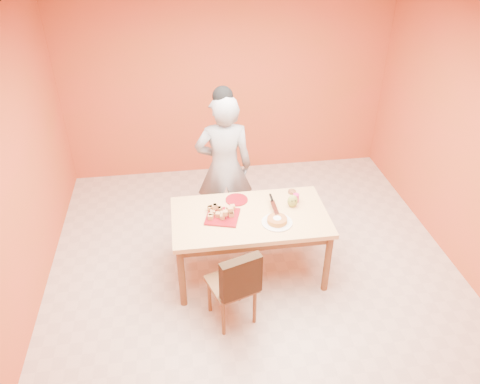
{
  "coord_description": "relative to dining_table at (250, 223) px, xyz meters",
  "views": [
    {
      "loc": [
        -0.72,
        -3.64,
        3.57
      ],
      "look_at": [
        -0.15,
        0.3,
        0.98
      ],
      "focal_mm": 35.0,
      "sensor_mm": 36.0,
      "label": 1
    }
  ],
  "objects": [
    {
      "name": "floor",
      "position": [
        0.06,
        -0.19,
        -0.67
      ],
      "size": [
        5.0,
        5.0,
        0.0
      ],
      "primitive_type": "plane",
      "color": "beige",
      "rests_on": "ground"
    },
    {
      "name": "ceiling",
      "position": [
        0.06,
        -0.19,
        2.03
      ],
      "size": [
        5.0,
        5.0,
        0.0
      ],
      "primitive_type": "plane",
      "rotation": [
        3.14,
        0.0,
        0.0
      ],
      "color": "silver",
      "rests_on": "wall_back"
    },
    {
      "name": "wall_back",
      "position": [
        0.06,
        2.31,
        0.68
      ],
      "size": [
        4.5,
        0.0,
        4.5
      ],
      "primitive_type": "plane",
      "rotation": [
        1.57,
        0.0,
        0.0
      ],
      "color": "#D44931",
      "rests_on": "floor"
    },
    {
      "name": "wall_left",
      "position": [
        -2.19,
        -0.19,
        0.68
      ],
      "size": [
        0.0,
        5.0,
        5.0
      ],
      "primitive_type": "plane",
      "rotation": [
        1.57,
        0.0,
        1.57
      ],
      "color": "#D44931",
      "rests_on": "floor"
    },
    {
      "name": "dining_table",
      "position": [
        0.0,
        0.0,
        0.0
      ],
      "size": [
        1.6,
        0.9,
        0.76
      ],
      "color": "tan",
      "rests_on": "floor"
    },
    {
      "name": "dining_chair",
      "position": [
        -0.28,
        -0.64,
        -0.2
      ],
      "size": [
        0.53,
        0.58,
        0.89
      ],
      "rotation": [
        0.0,
        0.0,
        0.32
      ],
      "color": "brown",
      "rests_on": "floor"
    },
    {
      "name": "pastry_pile",
      "position": [
        -0.28,
        0.0,
        0.16
      ],
      "size": [
        0.29,
        0.29,
        0.1
      ],
      "primitive_type": null,
      "color": "tan",
      "rests_on": "pastry_platter"
    },
    {
      "name": "person",
      "position": [
        -0.17,
        0.77,
        0.23
      ],
      "size": [
        0.66,
        0.44,
        1.78
      ],
      "primitive_type": "imported",
      "rotation": [
        0.0,
        0.0,
        3.12
      ],
      "color": "gray",
      "rests_on": "floor"
    },
    {
      "name": "pastry_platter",
      "position": [
        -0.28,
        0.0,
        0.1
      ],
      "size": [
        0.4,
        0.4,
        0.02
      ],
      "primitive_type": "cube",
      "rotation": [
        0.0,
        0.0,
        -0.29
      ],
      "color": "maroon",
      "rests_on": "dining_table"
    },
    {
      "name": "red_dinner_plate",
      "position": [
        -0.1,
        0.29,
        0.1
      ],
      "size": [
        0.3,
        0.3,
        0.01
      ],
      "primitive_type": "cylinder",
      "rotation": [
        0.0,
        0.0,
        -0.3
      ],
      "color": "maroon",
      "rests_on": "dining_table"
    },
    {
      "name": "white_cake_plate",
      "position": [
        0.25,
        -0.17,
        0.1
      ],
      "size": [
        0.35,
        0.35,
        0.01
      ],
      "primitive_type": "cylinder",
      "rotation": [
        0.0,
        0.0,
        -0.14
      ],
      "color": "silver",
      "rests_on": "dining_table"
    },
    {
      "name": "sponge_cake",
      "position": [
        0.25,
        -0.17,
        0.13
      ],
      "size": [
        0.21,
        0.21,
        0.05
      ],
      "primitive_type": "cylinder",
      "rotation": [
        0.0,
        0.0,
        0.05
      ],
      "color": "gold",
      "rests_on": "white_cake_plate"
    },
    {
      "name": "cake_server",
      "position": [
        0.26,
        0.01,
        0.16
      ],
      "size": [
        0.05,
        0.25,
        0.01
      ],
      "primitive_type": "cube",
      "rotation": [
        0.0,
        0.0,
        0.01
      ],
      "color": "white",
      "rests_on": "sponge_cake"
    },
    {
      "name": "egg_ornament",
      "position": [
        0.46,
        0.09,
        0.16
      ],
      "size": [
        0.11,
        0.09,
        0.14
      ],
      "primitive_type": "ellipsoid",
      "rotation": [
        0.0,
        0.0,
        -0.02
      ],
      "color": "olive",
      "rests_on": "dining_table"
    },
    {
      "name": "magenta_glass",
      "position": [
        0.52,
        0.17,
        0.14
      ],
      "size": [
        0.08,
        0.08,
        0.09
      ],
      "primitive_type": "cylinder",
      "rotation": [
        0.0,
        0.0,
        -0.36
      ],
      "color": "#CF1F61",
      "rests_on": "dining_table"
    },
    {
      "name": "checker_tin",
      "position": [
        0.52,
        0.35,
        0.11
      ],
      "size": [
        0.1,
        0.1,
        0.03
      ],
      "primitive_type": "cylinder",
      "rotation": [
        0.0,
        0.0,
        -0.16
      ],
      "color": "#3B1F10",
      "rests_on": "dining_table"
    }
  ]
}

